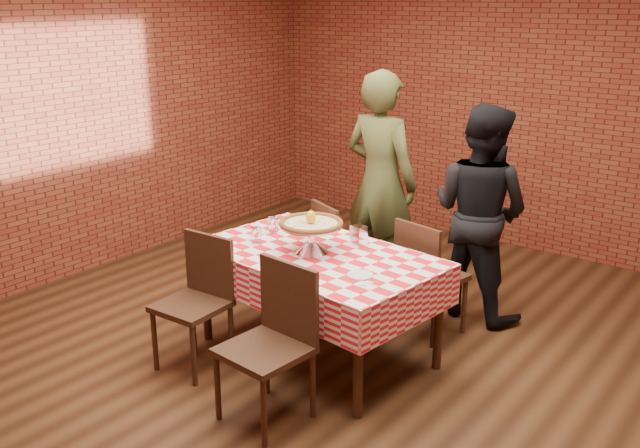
# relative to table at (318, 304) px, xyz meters

# --- Properties ---
(ground) EXTENTS (6.00, 6.00, 0.00)m
(ground) POSITION_rel_table_xyz_m (0.09, 0.01, -0.38)
(ground) COLOR black
(ground) RESTS_ON ground
(back_wall) EXTENTS (5.50, 0.00, 5.50)m
(back_wall) POSITION_rel_table_xyz_m (0.09, 3.01, 1.08)
(back_wall) COLOR maroon
(back_wall) RESTS_ON ground
(table) EXTENTS (1.73, 1.16, 0.75)m
(table) POSITION_rel_table_xyz_m (0.00, 0.00, 0.00)
(table) COLOR #3E2516
(table) RESTS_ON ground
(tablecloth) EXTENTS (1.77, 1.20, 0.28)m
(tablecloth) POSITION_rel_table_xyz_m (0.00, 0.00, 0.24)
(tablecloth) COLOR red
(tablecloth) RESTS_ON table
(pizza_stand) EXTENTS (0.48, 0.48, 0.19)m
(pizza_stand) POSITION_rel_table_xyz_m (-0.05, -0.01, 0.48)
(pizza_stand) COLOR silver
(pizza_stand) RESTS_ON tablecloth
(pizza) EXTENTS (0.48, 0.48, 0.03)m
(pizza) POSITION_rel_table_xyz_m (-0.05, -0.01, 0.58)
(pizza) COLOR beige
(pizza) RESTS_ON pizza_stand
(lemon) EXTENTS (0.08, 0.08, 0.09)m
(lemon) POSITION_rel_table_xyz_m (-0.05, -0.01, 0.63)
(lemon) COLOR yellow
(lemon) RESTS_ON pizza
(water_glass_left) EXTENTS (0.08, 0.08, 0.11)m
(water_glass_left) POSITION_rel_table_xyz_m (-0.46, -0.10, 0.44)
(water_glass_left) COLOR white
(water_glass_left) RESTS_ON tablecloth
(water_glass_right) EXTENTS (0.08, 0.08, 0.11)m
(water_glass_right) POSITION_rel_table_xyz_m (-0.52, 0.15, 0.44)
(water_glass_right) COLOR white
(water_glass_right) RESTS_ON tablecloth
(side_plate) EXTENTS (0.18, 0.18, 0.01)m
(side_plate) POSITION_rel_table_xyz_m (0.47, -0.17, 0.39)
(side_plate) COLOR white
(side_plate) RESTS_ON tablecloth
(sweetener_packet_a) EXTENTS (0.06, 0.05, 0.00)m
(sweetener_packet_a) POSITION_rel_table_xyz_m (0.56, -0.27, 0.39)
(sweetener_packet_a) COLOR white
(sweetener_packet_a) RESTS_ON tablecloth
(sweetener_packet_b) EXTENTS (0.05, 0.04, 0.00)m
(sweetener_packet_b) POSITION_rel_table_xyz_m (0.57, -0.23, 0.39)
(sweetener_packet_b) COLOR white
(sweetener_packet_b) RESTS_ON tablecloth
(condiment_caddy) EXTENTS (0.12, 0.10, 0.14)m
(condiment_caddy) POSITION_rel_table_xyz_m (0.13, 0.30, 0.45)
(condiment_caddy) COLOR silver
(condiment_caddy) RESTS_ON tablecloth
(chair_near_left) EXTENTS (0.44, 0.44, 0.90)m
(chair_near_left) POSITION_rel_table_xyz_m (-0.55, -0.66, 0.08)
(chair_near_left) COLOR #3E2516
(chair_near_left) RESTS_ON ground
(chair_near_right) EXTENTS (0.50, 0.50, 0.94)m
(chair_near_right) POSITION_rel_table_xyz_m (0.25, -0.83, 0.10)
(chair_near_right) COLOR #3E2516
(chair_near_right) RESTS_ON ground
(chair_far_left) EXTENTS (0.51, 0.51, 0.87)m
(chair_far_left) POSITION_rel_table_xyz_m (-0.36, 0.81, 0.06)
(chair_far_left) COLOR #3E2516
(chair_far_left) RESTS_ON ground
(chair_far_right) EXTENTS (0.48, 0.48, 0.89)m
(chair_far_right) POSITION_rel_table_xyz_m (0.47, 0.77, 0.07)
(chair_far_right) COLOR #3E2516
(chair_far_right) RESTS_ON ground
(diner_olive) EXTENTS (0.70, 0.48, 1.87)m
(diner_olive) POSITION_rel_table_xyz_m (-0.32, 1.29, 0.56)
(diner_olive) COLOR #444B25
(diner_olive) RESTS_ON ground
(diner_black) EXTENTS (0.89, 0.73, 1.67)m
(diner_black) POSITION_rel_table_xyz_m (0.58, 1.29, 0.46)
(diner_black) COLOR black
(diner_black) RESTS_ON ground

